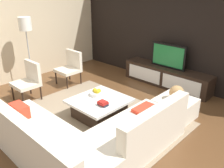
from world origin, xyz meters
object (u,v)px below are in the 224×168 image
object	(u,v)px
television	(168,56)
fruit_bowl	(97,93)
ottoman	(175,108)
sectional_couch	(83,138)
decorative_ball	(177,93)
accent_chair_near	(29,79)
media_console	(166,77)
book_stack	(103,103)
coffee_table	(99,108)
accent_chair_far	(71,66)
floor_lamp	(26,29)

from	to	relation	value
television	fruit_bowl	world-z (taller)	television
television	ottoman	size ratio (longest dim) A/B	1.36
ottoman	fruit_bowl	bearing A→B (deg)	-144.69
sectional_couch	decorative_ball	bearing A→B (deg)	76.56
accent_chair_near	ottoman	size ratio (longest dim) A/B	1.24
media_console	book_stack	xyz separation A→B (m)	(0.13, -2.42, 0.17)
coffee_table	accent_chair_far	xyz separation A→B (m)	(-1.83, 0.70, 0.29)
ottoman	accent_chair_far	size ratio (longest dim) A/B	0.80
floor_lamp	coffee_table	bearing A→B (deg)	1.69
coffee_table	ottoman	world-z (taller)	ottoman
television	ottoman	distance (m)	1.74
television	fruit_bowl	bearing A→B (deg)	-97.27
decorative_ball	coffee_table	bearing A→B (deg)	-137.49
accent_chair_near	ottoman	world-z (taller)	accent_chair_near
ottoman	fruit_bowl	world-z (taller)	fruit_bowl
floor_lamp	decorative_ball	world-z (taller)	floor_lamp
floor_lamp	ottoman	world-z (taller)	floor_lamp
ottoman	decorative_ball	size ratio (longest dim) A/B	2.46
ottoman	book_stack	size ratio (longest dim) A/B	3.65
television	decorative_ball	xyz separation A→B (m)	(1.00, -1.29, -0.26)
television	decorative_ball	size ratio (longest dim) A/B	3.34
ottoman	decorative_ball	xyz separation A→B (m)	(0.00, 0.00, 0.34)
accent_chair_near	accent_chair_far	xyz separation A→B (m)	(-0.08, 1.23, -0.00)
ottoman	book_stack	bearing A→B (deg)	-127.71
sectional_couch	fruit_bowl	world-z (taller)	sectional_couch
coffee_table	ottoman	bearing A→B (deg)	42.51
coffee_table	accent_chair_near	size ratio (longest dim) A/B	1.20
ottoman	book_stack	world-z (taller)	book_stack
television	ottoman	bearing A→B (deg)	-52.16
accent_chair_far	floor_lamp	bearing A→B (deg)	-127.84
fruit_bowl	ottoman	bearing A→B (deg)	35.31
television	accent_chair_far	bearing A→B (deg)	-140.50
sectional_couch	fruit_bowl	bearing A→B (deg)	127.70
floor_lamp	decorative_ball	size ratio (longest dim) A/B	6.13
floor_lamp	decorative_ball	distance (m)	3.86
media_console	television	bearing A→B (deg)	90.00
accent_chair_far	decorative_ball	size ratio (longest dim) A/B	3.06
accent_chair_far	book_stack	distance (m)	2.22
accent_chair_far	sectional_couch	bearing A→B (deg)	-31.40
media_console	fruit_bowl	xyz separation A→B (m)	(-0.28, -2.19, 0.18)
accent_chair_near	decorative_ball	size ratio (longest dim) A/B	3.06
media_console	floor_lamp	xyz separation A→B (m)	(-2.59, -2.37, 1.21)
ottoman	book_stack	distance (m)	1.44
ottoman	accent_chair_far	world-z (taller)	accent_chair_far
television	sectional_couch	xyz separation A→B (m)	(0.53, -3.25, -0.53)
television	coffee_table	distance (m)	2.38
ottoman	fruit_bowl	distance (m)	1.59
television	accent_chair_near	distance (m)	3.39
television	decorative_ball	distance (m)	1.65
accent_chair_far	decorative_ball	xyz separation A→B (m)	(2.93, 0.31, 0.05)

